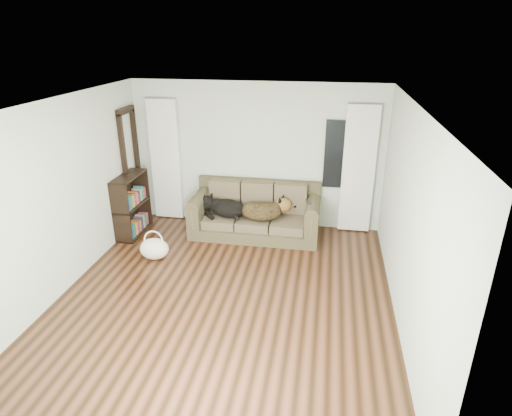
% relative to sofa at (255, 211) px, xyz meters
% --- Properties ---
extents(floor, '(5.00, 5.00, 0.00)m').
position_rel_sofa_xyz_m(floor, '(-0.07, -1.97, -0.45)').
color(floor, black).
rests_on(floor, ground).
extents(ceiling, '(5.00, 5.00, 0.00)m').
position_rel_sofa_xyz_m(ceiling, '(-0.07, -1.97, 2.15)').
color(ceiling, white).
rests_on(ceiling, ground).
extents(wall_back, '(4.50, 0.04, 2.60)m').
position_rel_sofa_xyz_m(wall_back, '(-0.07, 0.53, 0.85)').
color(wall_back, '#B5C2B0').
rests_on(wall_back, ground).
extents(wall_left, '(0.04, 5.00, 2.60)m').
position_rel_sofa_xyz_m(wall_left, '(-2.32, -1.97, 0.85)').
color(wall_left, '#B5C2B0').
rests_on(wall_left, ground).
extents(wall_right, '(0.04, 5.00, 2.60)m').
position_rel_sofa_xyz_m(wall_right, '(2.18, -1.97, 0.85)').
color(wall_right, '#B5C2B0').
rests_on(wall_right, ground).
extents(curtain_left, '(0.55, 0.08, 2.25)m').
position_rel_sofa_xyz_m(curtain_left, '(-1.77, 0.45, 0.70)').
color(curtain_left, white).
rests_on(curtain_left, ground).
extents(curtain_right, '(0.55, 0.08, 2.25)m').
position_rel_sofa_xyz_m(curtain_right, '(1.73, 0.45, 0.70)').
color(curtain_right, white).
rests_on(curtain_right, ground).
extents(window_pane, '(0.50, 0.03, 1.20)m').
position_rel_sofa_xyz_m(window_pane, '(1.38, 0.50, 0.95)').
color(window_pane, black).
rests_on(window_pane, wall_back).
extents(door_casing, '(0.07, 0.60, 2.10)m').
position_rel_sofa_xyz_m(door_casing, '(-2.27, 0.08, 0.60)').
color(door_casing, black).
rests_on(door_casing, ground).
extents(sofa, '(2.23, 0.96, 0.91)m').
position_rel_sofa_xyz_m(sofa, '(0.00, 0.00, 0.00)').
color(sofa, black).
rests_on(sofa, floor).
extents(dog_black_lab, '(0.83, 0.74, 0.29)m').
position_rel_sofa_xyz_m(dog_black_lab, '(-0.53, -0.05, 0.03)').
color(dog_black_lab, black).
rests_on(dog_black_lab, sofa).
extents(dog_shepherd, '(0.75, 0.54, 0.32)m').
position_rel_sofa_xyz_m(dog_shepherd, '(0.17, -0.08, 0.04)').
color(dog_shepherd, black).
rests_on(dog_shepherd, sofa).
extents(tv_remote, '(0.12, 0.20, 0.02)m').
position_rel_sofa_xyz_m(tv_remote, '(0.93, -0.11, 0.28)').
color(tv_remote, black).
rests_on(tv_remote, sofa).
extents(tote_bag, '(0.57, 0.50, 0.34)m').
position_rel_sofa_xyz_m(tote_bag, '(-1.43, -1.14, -0.29)').
color(tote_bag, silver).
rests_on(tote_bag, floor).
extents(bookshelf, '(0.39, 0.89, 1.09)m').
position_rel_sofa_xyz_m(bookshelf, '(-2.16, -0.32, 0.05)').
color(bookshelf, black).
rests_on(bookshelf, floor).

